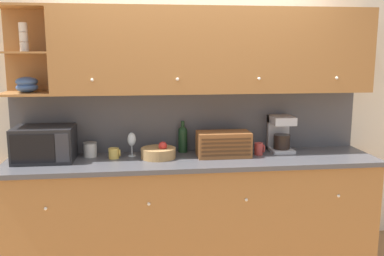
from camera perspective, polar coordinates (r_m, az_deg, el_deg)
ground_plane at (r=4.34m, az=-0.37°, el=-14.84°), size 24.00×24.00×0.00m
wall_back at (r=4.00m, az=-0.44°, el=2.47°), size 5.60×0.06×2.60m
counter_unit at (r=3.88m, az=0.18°, el=-10.62°), size 3.22×0.65×0.92m
backsplash_panel at (r=3.98m, az=-0.38°, el=0.93°), size 3.20×0.01×0.56m
upper_cabinets at (r=3.78m, az=2.48°, el=10.24°), size 3.20×0.37×0.73m
microwave at (r=3.84m, az=-19.08°, el=-2.01°), size 0.49×0.38×0.29m
storage_canister at (r=3.89m, az=-13.42°, el=-2.81°), size 0.12×0.12×0.13m
mug_blue_second at (r=3.79m, az=-10.34°, el=-3.34°), size 0.10×0.09×0.09m
wine_glass at (r=3.83m, az=-8.04°, el=-1.61°), size 0.08×0.08×0.21m
fruit_basket at (r=3.75m, az=-4.49°, el=-3.29°), size 0.30×0.30×0.15m
wine_bottle at (r=3.94m, az=-1.24°, el=-1.34°), size 0.08×0.08×0.29m
bread_box at (r=3.80m, az=4.22°, el=-2.16°), size 0.47×0.25×0.22m
mug at (r=3.90m, az=8.94°, el=-2.75°), size 0.09×0.08×0.11m
coffee_maker at (r=4.07m, az=11.71°, el=-0.66°), size 0.20×0.25×0.33m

